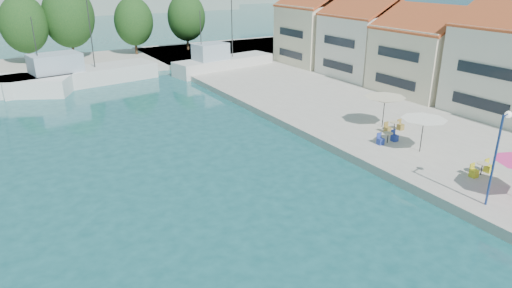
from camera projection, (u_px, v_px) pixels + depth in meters
quay_right at (433, 104)px, 43.73m from camera, size 32.00×92.00×0.60m
quay_far at (46, 68)px, 59.49m from camera, size 90.00×16.00×0.60m
building_04 at (429, 48)px, 45.40m from camera, size 9.00×8.80×9.20m
building_05 at (366, 35)px, 52.57m from camera, size 8.40×8.80×9.70m
building_06 at (319, 25)px, 59.75m from camera, size 9.00×8.80×10.20m
trawler_03 at (77, 76)px, 51.56m from camera, size 17.60×7.21×10.20m
trawler_04 at (222, 64)px, 58.19m from camera, size 13.87×5.68×10.20m
tree_05 at (24, 24)px, 59.01m from camera, size 5.97×5.97×8.83m
tree_06 at (68, 16)px, 61.82m from camera, size 6.80×6.80×10.07m
tree_07 at (134, 21)px, 65.79m from camera, size 5.51×5.51×8.16m
tree_08 at (186, 17)px, 69.65m from camera, size 5.75×5.75×8.52m
umbrella_white at (424, 122)px, 30.66m from camera, size 3.05×3.05×2.36m
umbrella_cream at (385, 100)px, 35.58m from camera, size 3.22×3.22×2.45m
cafe_table_01 at (481, 170)px, 27.78m from camera, size 1.82×0.70×0.76m
cafe_table_02 at (388, 139)px, 32.89m from camera, size 1.82×0.70×0.76m
cafe_table_03 at (394, 128)px, 35.22m from camera, size 1.82×0.70×0.76m
street_lamp at (500, 142)px, 23.28m from camera, size 1.01×0.45×5.03m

